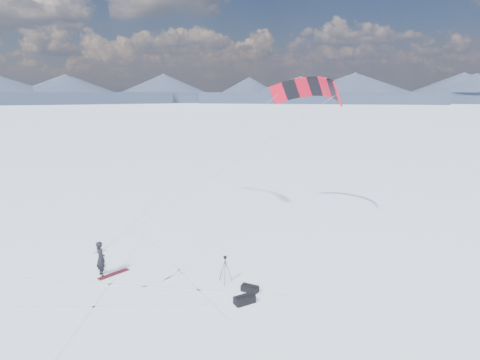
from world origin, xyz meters
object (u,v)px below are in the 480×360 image
snowboard (114,274)px  snowkiter (102,276)px  tripod (225,265)px  gear_bag_a (245,300)px  gear_bag_b (250,288)px

snowboard → snowkiter: bearing=146.1°
snowkiter → tripod: (4.90, -3.35, 0.83)m
snowkiter → gear_bag_a: 7.24m
tripod → gear_bag_a: bearing=-93.3°
tripod → gear_bag_b: (0.58, -1.29, -0.68)m
snowkiter → gear_bag_a: bearing=-151.2°
tripod → gear_bag_a: tripod is taller
gear_bag_b → tripod: bearing=167.1°
tripod → gear_bag_b: bearing=-66.1°
snowboard → gear_bag_b: size_ratio=1.90×
snowkiter → snowboard: 0.53m
snowkiter → gear_bag_b: 7.18m
snowkiter → gear_bag_b: snowkiter is taller
gear_bag_a → gear_bag_b: bearing=46.8°
snowkiter → tripod: bearing=-137.0°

